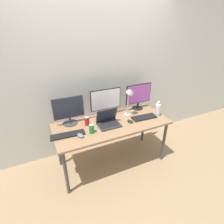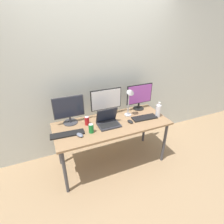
{
  "view_description": "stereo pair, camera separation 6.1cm",
  "coord_description": "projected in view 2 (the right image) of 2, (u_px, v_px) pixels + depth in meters",
  "views": [
    {
      "loc": [
        -0.91,
        -1.97,
        2.06
      ],
      "look_at": [
        0.0,
        0.0,
        0.92
      ],
      "focal_mm": 28.0,
      "sensor_mm": 36.0,
      "label": 1
    },
    {
      "loc": [
        -0.85,
        -2.0,
        2.06
      ],
      "look_at": [
        0.0,
        0.0,
        0.92
      ],
      "focal_mm": 28.0,
      "sensor_mm": 36.0,
      "label": 2
    }
  ],
  "objects": [
    {
      "name": "soda_can_by_laptop",
      "position": [
        91.0,
        128.0,
        2.29
      ],
      "size": [
        0.07,
        0.07,
        0.13
      ],
      "color": "#197F33",
      "rests_on": "work_desk"
    },
    {
      "name": "laptop_silver",
      "position": [
        108.0,
        121.0,
        2.47
      ],
      "size": [
        0.31,
        0.24,
        0.24
      ],
      "color": "#2D2D33",
      "rests_on": "work_desk"
    },
    {
      "name": "mouse_by_laptop",
      "position": [
        130.0,
        122.0,
        2.54
      ],
      "size": [
        0.08,
        0.11,
        0.03
      ],
      "primitive_type": "ellipsoid",
      "rotation": [
        0.0,
        0.0,
        0.23
      ],
      "color": "black",
      "rests_on": "work_desk"
    },
    {
      "name": "ground_plane",
      "position": [
        112.0,
        161.0,
        2.88
      ],
      "size": [
        16.0,
        16.0,
        0.0
      ],
      "primitive_type": "plane",
      "color": "#9E7F5B"
    },
    {
      "name": "monitor_right",
      "position": [
        139.0,
        96.0,
        2.84
      ],
      "size": [
        0.45,
        0.18,
        0.43
      ],
      "color": "black",
      "rests_on": "work_desk"
    },
    {
      "name": "keyboard_aux",
      "position": [
        67.0,
        134.0,
        2.27
      ],
      "size": [
        0.45,
        0.15,
        0.02
      ],
      "primitive_type": "cube",
      "rotation": [
        0.0,
        0.0,
        -0.07
      ],
      "color": "black",
      "rests_on": "work_desk"
    },
    {
      "name": "mouse_by_keyboard",
      "position": [
        80.0,
        135.0,
        2.24
      ],
      "size": [
        0.1,
        0.13,
        0.04
      ],
      "primitive_type": "ellipsoid",
      "rotation": [
        0.0,
        0.0,
        0.38
      ],
      "color": "slate",
      "rests_on": "work_desk"
    },
    {
      "name": "monitor_left",
      "position": [
        69.0,
        109.0,
        2.44
      ],
      "size": [
        0.43,
        0.21,
        0.41
      ],
      "color": "#38383D",
      "rests_on": "work_desk"
    },
    {
      "name": "monitor_center",
      "position": [
        106.0,
        101.0,
        2.64
      ],
      "size": [
        0.48,
        0.19,
        0.43
      ],
      "color": "black",
      "rests_on": "work_desk"
    },
    {
      "name": "desk_lamp",
      "position": [
        130.0,
        97.0,
        2.56
      ],
      "size": [
        0.11,
        0.18,
        0.47
      ],
      "color": "#B7B7BC",
      "rests_on": "work_desk"
    },
    {
      "name": "work_desk",
      "position": [
        112.0,
        127.0,
        2.57
      ],
      "size": [
        1.66,
        0.7,
        0.74
      ],
      "color": "#424247",
      "rests_on": "ground"
    },
    {
      "name": "keyboard_main",
      "position": [
        144.0,
        118.0,
        2.65
      ],
      "size": [
        0.39,
        0.17,
        0.02
      ],
      "primitive_type": "cube",
      "rotation": [
        0.0,
        0.0,
        -0.06
      ],
      "color": "black",
      "rests_on": "work_desk"
    },
    {
      "name": "water_bottle",
      "position": [
        158.0,
        110.0,
        2.66
      ],
      "size": [
        0.08,
        0.08,
        0.24
      ],
      "color": "silver",
      "rests_on": "work_desk"
    },
    {
      "name": "wall_back",
      "position": [
        97.0,
        75.0,
        2.76
      ],
      "size": [
        7.0,
        0.08,
        2.6
      ],
      "primitive_type": "cube",
      "color": "silver",
      "rests_on": "ground"
    },
    {
      "name": "soda_can_near_keyboard",
      "position": [
        87.0,
        121.0,
        2.47
      ],
      "size": [
        0.07,
        0.07,
        0.13
      ],
      "color": "red",
      "rests_on": "work_desk"
    }
  ]
}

